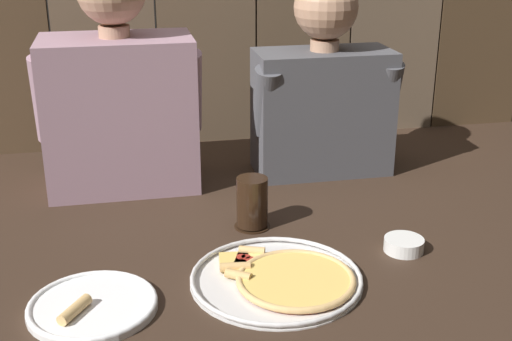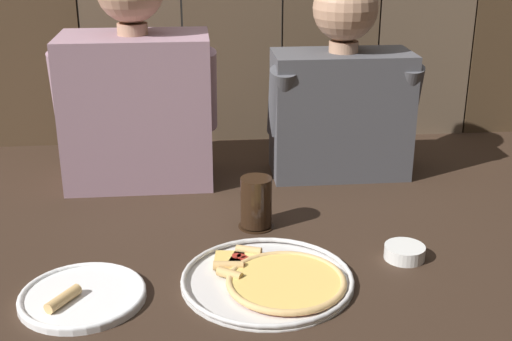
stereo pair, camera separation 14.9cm
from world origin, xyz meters
name	(u,v)px [view 2 (the right image)]	position (x,y,z in m)	size (l,w,h in m)	color
ground_plane	(259,265)	(0.00, 0.00, 0.00)	(3.20, 3.20, 0.00)	#332319
pizza_tray	(273,279)	(0.02, -0.08, 0.01)	(0.36, 0.36, 0.03)	silver
dinner_plate	(82,296)	(-0.36, -0.11, 0.01)	(0.25, 0.25, 0.03)	white
drinking_glass	(256,203)	(0.01, 0.19, 0.06)	(0.09, 0.09, 0.13)	black
dipping_bowl	(405,251)	(0.32, 0.00, 0.02)	(0.09, 0.09, 0.03)	white
diner_left	(136,86)	(-0.28, 0.52, 0.27)	(0.43, 0.24, 0.62)	gray
diner_right	(342,86)	(0.28, 0.52, 0.26)	(0.42, 0.20, 0.56)	#4C4C51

